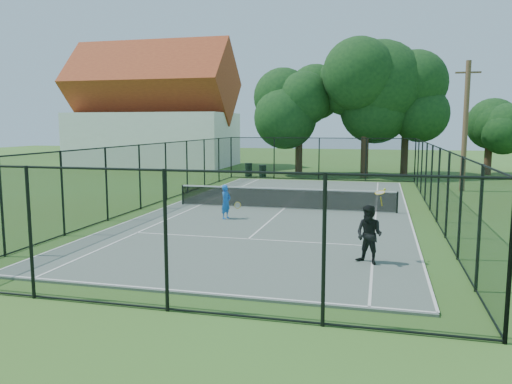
% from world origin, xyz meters
% --- Properties ---
extents(ground, '(120.00, 120.00, 0.00)m').
position_xyz_m(ground, '(0.00, 0.00, 0.00)').
color(ground, '#3B591E').
extents(tennis_court, '(11.00, 24.00, 0.06)m').
position_xyz_m(tennis_court, '(0.00, 0.00, 0.03)').
color(tennis_court, slate).
rests_on(tennis_court, ground).
extents(tennis_net, '(10.08, 0.08, 0.95)m').
position_xyz_m(tennis_net, '(0.00, 0.00, 0.58)').
color(tennis_net, black).
rests_on(tennis_net, tennis_court).
extents(fence, '(13.10, 26.10, 3.00)m').
position_xyz_m(fence, '(0.00, 0.00, 1.50)').
color(fence, black).
rests_on(fence, ground).
extents(tree_near_left, '(6.12, 6.12, 7.98)m').
position_xyz_m(tree_near_left, '(-2.00, 16.42, 4.91)').
color(tree_near_left, '#332114').
rests_on(tree_near_left, ground).
extents(tree_near_mid, '(7.05, 7.05, 9.22)m').
position_xyz_m(tree_near_mid, '(3.06, 15.50, 5.68)').
color(tree_near_mid, '#332114').
rests_on(tree_near_mid, ground).
extents(tree_near_right, '(6.24, 6.24, 8.61)m').
position_xyz_m(tree_near_right, '(6.02, 18.34, 5.48)').
color(tree_near_right, '#332114').
rests_on(tree_near_right, ground).
extents(tree_far_right, '(4.59, 4.59, 6.07)m').
position_xyz_m(tree_far_right, '(12.38, 19.98, 3.75)').
color(tree_far_right, '#332114').
rests_on(tree_far_right, ground).
extents(building, '(15.30, 8.15, 11.87)m').
position_xyz_m(building, '(-17.00, 22.00, 4.93)').
color(building, silver).
rests_on(building, ground).
extents(trash_bin_left, '(0.58, 0.58, 1.02)m').
position_xyz_m(trash_bin_left, '(-5.46, 14.07, 0.51)').
color(trash_bin_left, black).
rests_on(trash_bin_left, ground).
extents(trash_bin_right, '(0.58, 0.58, 0.90)m').
position_xyz_m(trash_bin_right, '(-4.34, 13.99, 0.46)').
color(trash_bin_right, black).
rests_on(trash_bin_right, ground).
extents(utility_pole, '(1.40, 0.30, 7.54)m').
position_xyz_m(utility_pole, '(8.95, 9.00, 3.83)').
color(utility_pole, '#4C3823').
rests_on(utility_pole, ground).
extents(player_blue, '(0.82, 0.59, 1.40)m').
position_xyz_m(player_blue, '(-1.84, -3.03, 0.76)').
color(player_blue, blue).
rests_on(player_blue, tennis_court).
extents(player_black, '(1.00, 1.13, 2.04)m').
position_xyz_m(player_black, '(4.00, -8.47, 0.88)').
color(player_black, black).
rests_on(player_black, tennis_court).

